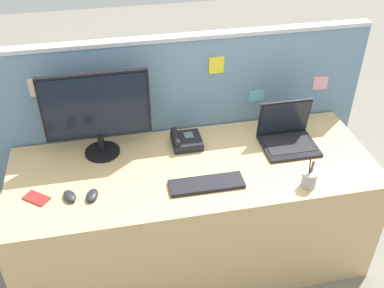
{
  "coord_description": "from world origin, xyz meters",
  "views": [
    {
      "loc": [
        -0.41,
        -1.98,
        2.36
      ],
      "look_at": [
        0.0,
        0.05,
        0.87
      ],
      "focal_mm": 42.44,
      "sensor_mm": 36.0,
      "label": 1
    }
  ],
  "objects": [
    {
      "name": "desk_phone",
      "position": [
        -0.01,
        0.21,
        0.78
      ],
      "size": [
        0.17,
        0.18,
        0.09
      ],
      "color": "black",
      "rests_on": "desk"
    },
    {
      "name": "cubicle_divider",
      "position": [
        0.0,
        0.43,
        0.68
      ],
      "size": [
        2.37,
        0.08,
        1.36
      ],
      "color": "#6084A3",
      "rests_on": "ground_plane"
    },
    {
      "name": "computer_mouse_right_hand",
      "position": [
        -0.69,
        -0.14,
        0.77
      ],
      "size": [
        0.09,
        0.12,
        0.03
      ],
      "primitive_type": "ellipsoid",
      "rotation": [
        0.0,
        0.0,
        0.38
      ],
      "color": "#232328",
      "rests_on": "desk"
    },
    {
      "name": "ground_plane",
      "position": [
        0.0,
        0.0,
        0.0
      ],
      "size": [
        10.0,
        10.0,
        0.0
      ],
      "primitive_type": "plane",
      "color": "slate"
    },
    {
      "name": "keyboard_main",
      "position": [
        0.03,
        -0.18,
        0.76
      ],
      "size": [
        0.41,
        0.13,
        0.02
      ],
      "primitive_type": "cube",
      "rotation": [
        0.0,
        0.0,
        -0.01
      ],
      "color": "black",
      "rests_on": "desk"
    },
    {
      "name": "computer_mouse_left_hand",
      "position": [
        -0.57,
        -0.15,
        0.77
      ],
      "size": [
        0.09,
        0.11,
        0.03
      ],
      "primitive_type": "ellipsoid",
      "rotation": [
        0.0,
        0.0,
        -0.29
      ],
      "color": "#232328",
      "rests_on": "desk"
    },
    {
      "name": "pen_cup",
      "position": [
        0.57,
        -0.29,
        0.8
      ],
      "size": [
        0.08,
        0.08,
        0.18
      ],
      "color": "#99999E",
      "rests_on": "desk"
    },
    {
      "name": "cell_phone_red_case",
      "position": [
        -0.86,
        -0.1,
        0.75
      ],
      "size": [
        0.15,
        0.14,
        0.01
      ],
      "primitive_type": "cube",
      "rotation": [
        0.0,
        0.0,
        0.9
      ],
      "color": "#B22323",
      "rests_on": "desk"
    },
    {
      "name": "desk",
      "position": [
        0.0,
        0.0,
        0.37
      ],
      "size": [
        2.08,
        0.78,
        0.75
      ],
      "primitive_type": "cube",
      "color": "tan",
      "rests_on": "ground_plane"
    },
    {
      "name": "laptop",
      "position": [
        0.6,
        0.11,
        0.81
      ],
      "size": [
        0.32,
        0.28,
        0.26
      ],
      "color": "black",
      "rests_on": "desk"
    },
    {
      "name": "desktop_monitor",
      "position": [
        -0.5,
        0.24,
        1.04
      ],
      "size": [
        0.6,
        0.2,
        0.52
      ],
      "color": "black",
      "rests_on": "desk"
    }
  ]
}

